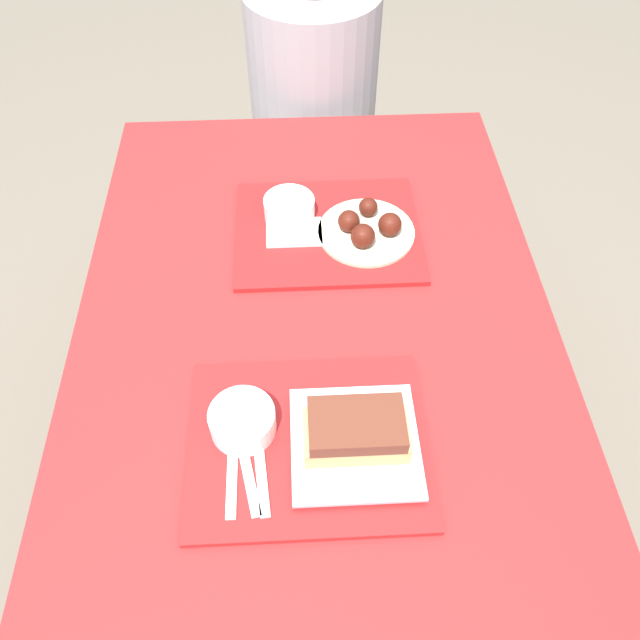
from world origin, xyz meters
TOP-DOWN VIEW (x-y plane):
  - ground_plane at (0.00, 0.00)m, footprint 12.00×12.00m
  - picnic_table at (0.00, 0.00)m, footprint 0.91×1.41m
  - picnic_bench_far at (0.00, 0.93)m, footprint 0.86×0.28m
  - tray_near at (-0.02, -0.22)m, footprint 0.39×0.32m
  - tray_far at (0.04, 0.27)m, footprint 0.39×0.32m
  - bowl_coleslaw_near at (-0.13, -0.19)m, footprint 0.11×0.11m
  - brisket_sandwich_plate at (0.05, -0.23)m, footprint 0.20×0.20m
  - plastic_fork_near at (-0.12, -0.26)m, footprint 0.05×0.17m
  - plastic_knife_near at (-0.10, -0.26)m, footprint 0.03×0.17m
  - plastic_spoon_near at (-0.14, -0.26)m, footprint 0.02×0.17m
  - condiment_packet at (-0.01, -0.15)m, footprint 0.04×0.03m
  - bowl_coleslaw_far at (-0.04, 0.32)m, footprint 0.11×0.11m
  - wings_plate_far at (0.12, 0.25)m, footprint 0.20×0.20m
  - napkin_far at (-0.03, 0.26)m, footprint 0.12×0.08m
  - person_seated_across at (0.03, 0.93)m, footprint 0.36×0.36m

SIDE VIEW (x-z plane):
  - ground_plane at x=0.00m, z-range 0.00..0.00m
  - picnic_bench_far at x=0.00m, z-range 0.16..0.64m
  - picnic_table at x=0.00m, z-range 0.28..1.06m
  - person_seated_across at x=0.03m, z-range 0.41..1.12m
  - tray_near at x=-0.02m, z-range 0.78..0.79m
  - tray_far at x=0.04m, z-range 0.78..0.79m
  - plastic_fork_near at x=-0.12m, z-range 0.79..0.79m
  - plastic_knife_near at x=-0.10m, z-range 0.79..0.79m
  - plastic_spoon_near at x=-0.14m, z-range 0.79..0.79m
  - condiment_packet at x=-0.01m, z-range 0.79..0.79m
  - napkin_far at x=-0.03m, z-range 0.79..0.80m
  - wings_plate_far at x=0.12m, z-range 0.78..0.84m
  - bowl_coleslaw_near at x=-0.13m, z-range 0.79..0.84m
  - bowl_coleslaw_far at x=-0.04m, z-range 0.79..0.84m
  - brisket_sandwich_plate at x=0.05m, z-range 0.78..0.86m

